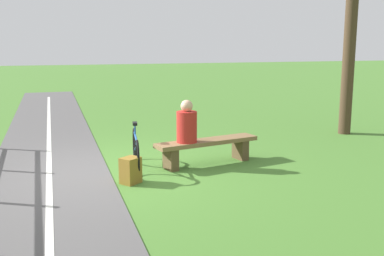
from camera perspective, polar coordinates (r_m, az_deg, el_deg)
name	(u,v)px	position (r m, az deg, el deg)	size (l,w,h in m)	color
ground_plane	(104,172)	(8.47, -10.84, -5.35)	(80.00, 80.00, 0.00)	#477A2D
bench	(207,147)	(8.76, 1.88, -2.33)	(2.11, 0.84, 0.48)	brown
person_seated	(187,124)	(8.45, -0.66, 0.45)	(0.45, 0.45, 0.79)	#B2231E
bicycle	(136,151)	(8.43, -6.98, -2.79)	(0.27, 1.75, 0.85)	black
backpack	(130,171)	(7.68, -7.67, -5.25)	(0.39, 0.38, 0.44)	olive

